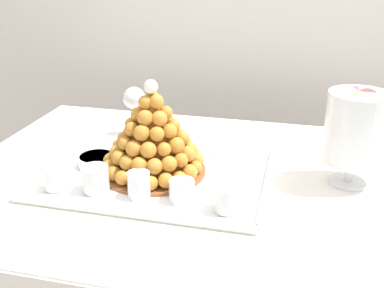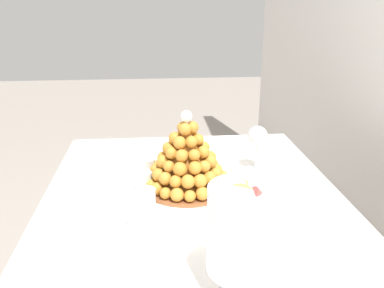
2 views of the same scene
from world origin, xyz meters
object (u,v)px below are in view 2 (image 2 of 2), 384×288
(dessert_cup_centre, at_px, (144,182))
(dessert_cup_right, at_px, (138,217))
(dessert_cup_mid_right, at_px, (145,198))
(dessert_cup_left, at_px, (142,158))
(serving_tray, at_px, (179,190))
(dessert_cup_mid_left, at_px, (146,168))
(creme_brulee_ramekin, at_px, (185,164))
(wine_glass, at_px, (257,138))
(macaron_goblet, at_px, (245,230))
(croquembouche, at_px, (187,160))

(dessert_cup_centre, xyz_separation_m, dessert_cup_right, (0.20, -0.01, -0.00))
(dessert_cup_mid_right, bearing_deg, dessert_cup_left, -177.28)
(serving_tray, bearing_deg, dessert_cup_centre, -91.18)
(dessert_cup_left, distance_m, dessert_cup_mid_right, 0.30)
(serving_tray, height_order, dessert_cup_mid_left, dessert_cup_mid_left)
(serving_tray, bearing_deg, creme_brulee_ramekin, 169.12)
(dessert_cup_mid_left, height_order, wine_glass, wine_glass)
(dessert_cup_mid_left, relative_size, macaron_goblet, 0.26)
(dessert_cup_centre, bearing_deg, dessert_cup_mid_right, 3.38)
(serving_tray, distance_m, croquembouche, 0.10)
(dessert_cup_mid_left, xyz_separation_m, dessert_cup_mid_right, (0.21, 0.00, -0.00))
(croquembouche, distance_m, wine_glass, 0.28)
(dessert_cup_mid_left, bearing_deg, creme_brulee_ramekin, 113.67)
(croquembouche, height_order, creme_brulee_ramekin, croquembouche)
(serving_tray, height_order, dessert_cup_mid_right, dessert_cup_mid_right)
(croquembouche, bearing_deg, serving_tray, -70.03)
(dessert_cup_centre, relative_size, creme_brulee_ramekin, 0.61)
(dessert_cup_mid_right, bearing_deg, macaron_goblet, 27.48)
(dessert_cup_left, height_order, wine_glass, wine_glass)
(croquembouche, bearing_deg, dessert_cup_centre, -86.83)
(serving_tray, bearing_deg, macaron_goblet, 11.52)
(dessert_cup_left, height_order, creme_brulee_ramekin, dessert_cup_left)
(dessert_cup_left, distance_m, dessert_cup_right, 0.41)
(croquembouche, bearing_deg, wine_glass, 119.34)
(croquembouche, distance_m, dessert_cup_centre, 0.14)
(dessert_cup_left, bearing_deg, wine_glass, 81.34)
(dessert_cup_mid_right, bearing_deg, dessert_cup_mid_left, -179.76)
(dessert_cup_centre, xyz_separation_m, wine_glass, (-0.14, 0.37, 0.08))
(dessert_cup_centre, height_order, macaron_goblet, macaron_goblet)
(dessert_cup_right, xyz_separation_m, creme_brulee_ramekin, (-0.37, 0.15, -0.01))
(dessert_cup_centre, height_order, dessert_cup_mid_right, dessert_cup_centre)
(croquembouche, height_order, dessert_cup_mid_right, croquembouche)
(dessert_cup_mid_right, distance_m, creme_brulee_ramekin, 0.29)
(dessert_cup_mid_right, height_order, creme_brulee_ramekin, dessert_cup_mid_right)
(croquembouche, distance_m, dessert_cup_right, 0.26)
(wine_glass, bearing_deg, serving_tray, -61.47)
(serving_tray, distance_m, dessert_cup_centre, 0.11)
(macaron_goblet, bearing_deg, dessert_cup_mid_left, -161.51)
(dessert_cup_mid_left, bearing_deg, dessert_cup_right, -3.05)
(creme_brulee_ramekin, bearing_deg, dessert_cup_mid_left, -66.33)
(wine_glass, bearing_deg, creme_brulee_ramekin, -94.83)
(dessert_cup_right, bearing_deg, dessert_cup_mid_right, 170.57)
(serving_tray, xyz_separation_m, creme_brulee_ramekin, (-0.17, 0.03, 0.02))
(dessert_cup_centre, relative_size, wine_glass, 0.40)
(dessert_cup_centre, height_order, dessert_cup_right, dessert_cup_centre)
(dessert_cup_left, height_order, macaron_goblet, macaron_goblet)
(dessert_cup_left, xyz_separation_m, dessert_cup_centre, (0.20, 0.01, 0.01))
(croquembouche, height_order, dessert_cup_mid_left, croquembouche)
(dessert_cup_left, height_order, dessert_cup_right, dessert_cup_right)
(dessert_cup_left, distance_m, wine_glass, 0.39)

